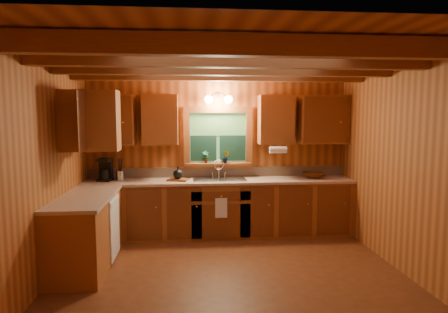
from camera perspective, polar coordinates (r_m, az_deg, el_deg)
room at (r=4.59m, az=0.90°, el=-1.66°), size 4.20×4.20×4.20m
ceiling_beams at (r=4.59m, az=0.93°, el=13.23°), size 4.20×2.54×0.18m
base_cabinets at (r=6.00m, az=-5.18°, el=-8.33°), size 4.20×2.22×0.86m
countertop at (r=5.91m, az=-5.09°, el=-4.08°), size 4.20×2.24×0.04m
backsplash at (r=6.50m, az=-0.87°, el=-2.25°), size 4.20×0.02×0.16m
dishwasher_panel at (r=5.50m, az=-15.54°, el=-9.85°), size 0.02×0.60×0.80m
upper_cabinets at (r=5.95m, az=-5.99°, el=5.27°), size 4.19×1.77×0.78m
window at (r=6.42m, az=-0.86°, el=2.58°), size 1.12×0.08×1.00m
window_sill at (r=6.42m, az=-0.83°, el=-1.09°), size 1.06×0.14×0.04m
wall_sconce at (r=6.30m, az=-0.79°, el=8.29°), size 0.45×0.21×0.17m
paper_towel_roll at (r=6.24m, az=7.83°, el=0.96°), size 0.27×0.11×0.11m
dish_towel at (r=5.98m, az=-0.41°, el=-7.47°), size 0.18×0.01×0.30m
sink at (r=6.24m, az=-0.67°, el=-3.75°), size 0.82×0.48×0.43m
coffee_maker at (r=6.38m, az=-16.79°, el=-1.83°), size 0.20×0.25×0.35m
utensil_crock at (r=6.35m, az=-14.83°, el=-2.60°), size 0.12×0.12×0.35m
cutting_board at (r=6.17m, az=-6.68°, el=-3.36°), size 0.35×0.30×0.03m
teakettle at (r=6.16m, az=-6.69°, el=-2.55°), size 0.15×0.15×0.19m
wicker_basket at (r=6.55m, az=12.89°, el=-2.64°), size 0.45×0.45×0.09m
potted_plant_left at (r=6.39m, az=-2.66°, el=-0.05°), size 0.11×0.08×0.20m
potted_plant_right at (r=6.37m, az=0.23°, el=-0.07°), size 0.12×0.10×0.20m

